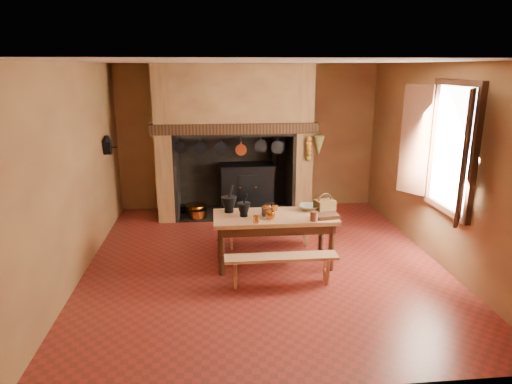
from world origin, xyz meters
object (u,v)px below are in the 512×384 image
iron_range (247,187)px  bench_front (281,263)px  mixing_bowl (309,207)px  coffee_grinder (267,211)px  work_table (274,223)px  wicker_basket (325,205)px

iron_range → bench_front: (0.18, -3.20, -0.18)m
mixing_bowl → iron_range: bearing=107.0°
iron_range → coffee_grinder: iron_range is taller
work_table → coffee_grinder: (-0.11, -0.02, 0.19)m
work_table → bench_front: work_table is taller
iron_range → wicker_basket: iron_range is taller
work_table → coffee_grinder: 0.22m
wicker_basket → bench_front: bearing=-150.1°
iron_range → work_table: iron_range is taller
coffee_grinder → wicker_basket: bearing=5.7°
work_table → mixing_bowl: bearing=21.1°
mixing_bowl → wicker_basket: bearing=-13.8°
work_table → bench_front: bearing=-90.0°
mixing_bowl → bench_front: bearing=-121.4°
mixing_bowl → wicker_basket: wicker_basket is taller
work_table → coffee_grinder: coffee_grinder is taller
iron_range → wicker_basket: (0.93, -2.38, 0.34)m
coffee_grinder → mixing_bowl: bearing=13.8°
coffee_grinder → wicker_basket: wicker_basket is taller
bench_front → wicker_basket: wicker_basket is taller
mixing_bowl → coffee_grinder: bearing=-160.7°
iron_range → mixing_bowl: (0.71, -2.33, 0.29)m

